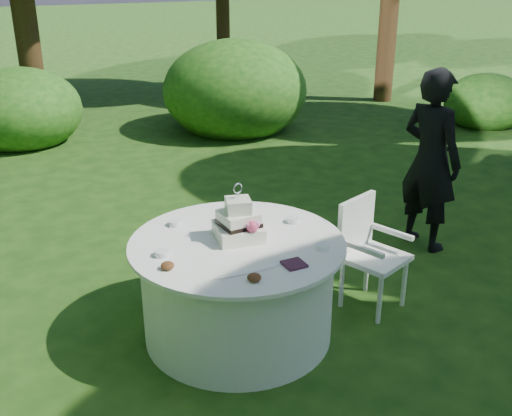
# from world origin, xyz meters

# --- Properties ---
(ground) EXTENTS (80.00, 80.00, 0.00)m
(ground) POSITION_xyz_m (0.00, 0.00, 0.00)
(ground) COLOR #17380F
(ground) RESTS_ON ground
(napkins) EXTENTS (0.14, 0.14, 0.02)m
(napkins) POSITION_xyz_m (0.19, -0.50, 0.78)
(napkins) COLOR #401B30
(napkins) RESTS_ON table
(feather_plume) EXTENTS (0.48, 0.07, 0.01)m
(feather_plume) POSITION_xyz_m (-0.12, -0.45, 0.78)
(feather_plume) COLOR white
(feather_plume) RESTS_ON table
(guest) EXTENTS (0.53, 0.71, 1.76)m
(guest) POSITION_xyz_m (2.29, 0.61, 0.88)
(guest) COLOR black
(guest) RESTS_ON ground
(table) EXTENTS (1.56, 1.56, 0.77)m
(table) POSITION_xyz_m (0.00, 0.00, 0.39)
(table) COLOR white
(table) RESTS_ON ground
(cake) EXTENTS (0.37, 0.37, 0.43)m
(cake) POSITION_xyz_m (0.03, 0.04, 0.88)
(cake) COLOR silver
(cake) RESTS_ON table
(chair) EXTENTS (0.57, 0.57, 0.90)m
(chair) POSITION_xyz_m (1.11, -0.05, 0.52)
(chair) COLOR white
(chair) RESTS_ON ground
(votives) EXTENTS (1.18, 0.94, 0.04)m
(votives) POSITION_xyz_m (0.04, 0.05, 0.79)
(votives) COLOR white
(votives) RESTS_ON table
(petal_cups) EXTENTS (0.53, 0.48, 0.05)m
(petal_cups) POSITION_xyz_m (-0.36, -0.38, 0.79)
(petal_cups) COLOR #562D16
(petal_cups) RESTS_ON table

